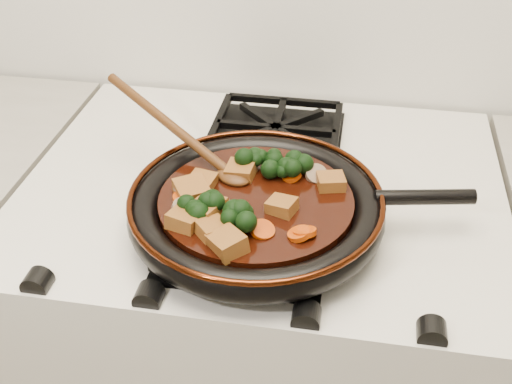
# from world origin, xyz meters

# --- Properties ---
(stove) EXTENTS (0.76, 0.60, 0.90)m
(stove) POSITION_xyz_m (0.00, 1.69, 0.45)
(stove) COLOR silver
(stove) RESTS_ON ground
(burner_grate_front) EXTENTS (0.23, 0.23, 0.03)m
(burner_grate_front) POSITION_xyz_m (0.00, 1.55, 0.91)
(burner_grate_front) COLOR black
(burner_grate_front) RESTS_ON stove
(burner_grate_back) EXTENTS (0.23, 0.23, 0.03)m
(burner_grate_back) POSITION_xyz_m (0.00, 1.83, 0.91)
(burner_grate_back) COLOR black
(burner_grate_back) RESTS_ON stove
(skillet) EXTENTS (0.48, 0.36, 0.05)m
(skillet) POSITION_xyz_m (0.01, 1.57, 0.94)
(skillet) COLOR black
(skillet) RESTS_ON burner_grate_front
(braising_sauce) EXTENTS (0.27, 0.27, 0.02)m
(braising_sauce) POSITION_xyz_m (0.01, 1.57, 0.95)
(braising_sauce) COLOR black
(braising_sauce) RESTS_ON skillet
(tofu_cube_0) EXTENTS (0.05, 0.05, 0.02)m
(tofu_cube_0) POSITION_xyz_m (-0.03, 1.48, 0.97)
(tofu_cube_0) COLOR brown
(tofu_cube_0) RESTS_ON braising_sauce
(tofu_cube_1) EXTENTS (0.04, 0.04, 0.03)m
(tofu_cube_1) POSITION_xyz_m (-0.02, 1.62, 0.97)
(tofu_cube_1) COLOR brown
(tofu_cube_1) RESTS_ON braising_sauce
(tofu_cube_2) EXTENTS (0.05, 0.05, 0.02)m
(tofu_cube_2) POSITION_xyz_m (0.11, 1.62, 0.97)
(tofu_cube_2) COLOR brown
(tofu_cube_2) RESTS_ON braising_sauce
(tofu_cube_3) EXTENTS (0.06, 0.06, 0.03)m
(tofu_cube_3) POSITION_xyz_m (-0.05, 1.52, 0.97)
(tofu_cube_3) COLOR brown
(tofu_cube_3) RESTS_ON braising_sauce
(tofu_cube_4) EXTENTS (0.06, 0.06, 0.03)m
(tofu_cube_4) POSITION_xyz_m (-0.08, 1.56, 0.97)
(tofu_cube_4) COLOR brown
(tofu_cube_4) RESTS_ON braising_sauce
(tofu_cube_5) EXTENTS (0.04, 0.04, 0.03)m
(tofu_cube_5) POSITION_xyz_m (-0.07, 1.58, 0.97)
(tofu_cube_5) COLOR brown
(tofu_cube_5) RESTS_ON braising_sauce
(tofu_cube_6) EXTENTS (0.05, 0.05, 0.03)m
(tofu_cube_6) POSITION_xyz_m (-0.07, 1.50, 0.97)
(tofu_cube_6) COLOR brown
(tofu_cube_6) RESTS_ON braising_sauce
(tofu_cube_7) EXTENTS (0.06, 0.06, 0.03)m
(tofu_cube_7) POSITION_xyz_m (-0.01, 1.46, 0.97)
(tofu_cube_7) COLOR brown
(tofu_cube_7) RESTS_ON braising_sauce
(tofu_cube_8) EXTENTS (0.05, 0.04, 0.02)m
(tofu_cube_8) POSITION_xyz_m (0.05, 1.55, 0.97)
(tofu_cube_8) COLOR brown
(tofu_cube_8) RESTS_ON braising_sauce
(broccoli_floret_0) EXTENTS (0.07, 0.07, 0.07)m
(broccoli_floret_0) POSITION_xyz_m (0.03, 1.63, 0.97)
(broccoli_floret_0) COLOR black
(broccoli_floret_0) RESTS_ON braising_sauce
(broccoli_floret_1) EXTENTS (0.09, 0.09, 0.07)m
(broccoli_floret_1) POSITION_xyz_m (0.06, 1.63, 0.97)
(broccoli_floret_1) COLOR black
(broccoli_floret_1) RESTS_ON braising_sauce
(broccoli_floret_2) EXTENTS (0.09, 0.09, 0.07)m
(broccoli_floret_2) POSITION_xyz_m (-0.06, 1.51, 0.97)
(broccoli_floret_2) COLOR black
(broccoli_floret_2) RESTS_ON braising_sauce
(broccoli_floret_3) EXTENTS (0.09, 0.08, 0.07)m
(broccoli_floret_3) POSITION_xyz_m (0.00, 1.50, 0.97)
(broccoli_floret_3) COLOR black
(broccoli_floret_3) RESTS_ON braising_sauce
(broccoli_floret_4) EXTENTS (0.08, 0.09, 0.07)m
(broccoli_floret_4) POSITION_xyz_m (-0.01, 1.64, 0.97)
(broccoli_floret_4) COLOR black
(broccoli_floret_4) RESTS_ON braising_sauce
(broccoli_floret_5) EXTENTS (0.08, 0.07, 0.07)m
(broccoli_floret_5) POSITION_xyz_m (-0.04, 1.54, 0.97)
(broccoli_floret_5) COLOR black
(broccoli_floret_5) RESTS_ON braising_sauce
(carrot_coin_0) EXTENTS (0.03, 0.03, 0.01)m
(carrot_coin_0) POSITION_xyz_m (-0.09, 1.55, 0.96)
(carrot_coin_0) COLOR #B53805
(carrot_coin_0) RESTS_ON braising_sauce
(carrot_coin_1) EXTENTS (0.03, 0.03, 0.02)m
(carrot_coin_1) POSITION_xyz_m (0.08, 1.50, 0.96)
(carrot_coin_1) COLOR #B53805
(carrot_coin_1) RESTS_ON braising_sauce
(carrot_coin_2) EXTENTS (0.03, 0.03, 0.02)m
(carrot_coin_2) POSITION_xyz_m (0.09, 1.50, 0.96)
(carrot_coin_2) COLOR #B53805
(carrot_coin_2) RESTS_ON braising_sauce
(carrot_coin_3) EXTENTS (0.03, 0.03, 0.02)m
(carrot_coin_3) POSITION_xyz_m (-0.00, 1.53, 0.96)
(carrot_coin_3) COLOR #B53805
(carrot_coin_3) RESTS_ON braising_sauce
(carrot_coin_4) EXTENTS (0.03, 0.03, 0.02)m
(carrot_coin_4) POSITION_xyz_m (0.03, 1.50, 0.96)
(carrot_coin_4) COLOR #B53805
(carrot_coin_4) RESTS_ON braising_sauce
(carrot_coin_5) EXTENTS (0.03, 0.03, 0.02)m
(carrot_coin_5) POSITION_xyz_m (0.05, 1.63, 0.96)
(carrot_coin_5) COLOR #B53805
(carrot_coin_5) RESTS_ON braising_sauce
(mushroom_slice_0) EXTENTS (0.04, 0.04, 0.02)m
(mushroom_slice_0) POSITION_xyz_m (0.09, 1.63, 0.97)
(mushroom_slice_0) COLOR #7E6249
(mushroom_slice_0) RESTS_ON braising_sauce
(mushroom_slice_1) EXTENTS (0.04, 0.04, 0.02)m
(mushroom_slice_1) POSITION_xyz_m (-0.09, 1.56, 0.97)
(mushroom_slice_1) COLOR #7E6249
(mushroom_slice_1) RESTS_ON braising_sauce
(mushroom_slice_2) EXTENTS (0.05, 0.05, 0.02)m
(mushroom_slice_2) POSITION_xyz_m (-0.08, 1.52, 0.97)
(mushroom_slice_2) COLOR #7E6249
(mushroom_slice_2) RESTS_ON braising_sauce
(wooden_spoon) EXTENTS (0.16, 0.11, 0.28)m
(wooden_spoon) POSITION_xyz_m (-0.10, 1.65, 0.99)
(wooden_spoon) COLOR #4B2910
(wooden_spoon) RESTS_ON braising_sauce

